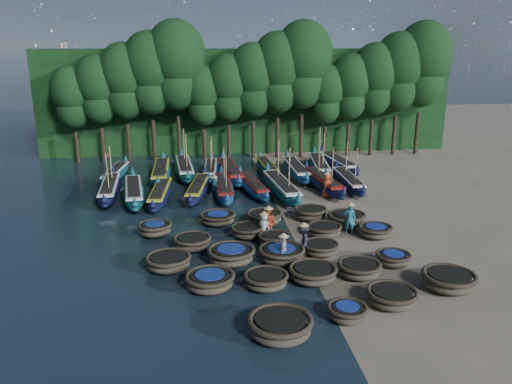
{
  "coord_description": "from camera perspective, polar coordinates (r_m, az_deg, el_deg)",
  "views": [
    {
      "loc": [
        -5.13,
        -26.16,
        10.28
      ],
      "look_at": [
        -1.52,
        4.13,
        1.3
      ],
      "focal_mm": 35.0,
      "sensor_mm": 36.0,
      "label": 1
    }
  ],
  "objects": [
    {
      "name": "tree_9",
      "position": [
        47.22,
        5.39,
        14.38
      ],
      "size": [
        5.34,
        5.34,
        12.58
      ],
      "color": "black",
      "rests_on": "ground"
    },
    {
      "name": "coracle_8",
      "position": [
        23.66,
        11.73,
        -8.59
      ],
      "size": [
        2.05,
        2.05,
        0.74
      ],
      "rotation": [
        0.0,
        0.0,
        -0.08
      ],
      "color": "brown",
      "rests_on": "ground"
    },
    {
      "name": "long_boat_13",
      "position": [
        39.97,
        -2.96,
        2.33
      ],
      "size": [
        2.25,
        8.52,
        1.51
      ],
      "rotation": [
        0.0,
        0.0,
        0.09
      ],
      "color": "navy",
      "rests_on": "ground"
    },
    {
      "name": "tree_7",
      "position": [
        46.55,
        -0.34,
        12.76
      ],
      "size": [
        4.51,
        4.51,
        10.63
      ],
      "color": "black",
      "rests_on": "ground"
    },
    {
      "name": "tree_14",
      "position": [
        50.87,
        18.55,
        13.78
      ],
      "size": [
        5.34,
        5.34,
        12.58
      ],
      "color": "black",
      "rests_on": "ground"
    },
    {
      "name": "coracle_7",
      "position": [
        22.92,
        6.51,
        -9.2
      ],
      "size": [
        2.41,
        2.41,
        0.73
      ],
      "rotation": [
        0.0,
        0.0,
        0.18
      ],
      "color": "brown",
      "rests_on": "ground"
    },
    {
      "name": "tree_1",
      "position": [
        47.09,
        -17.61,
        11.23
      ],
      "size": [
        4.09,
        4.09,
        9.65
      ],
      "color": "black",
      "rests_on": "ground"
    },
    {
      "name": "long_boat_15",
      "position": [
        40.79,
        4.59,
        2.56
      ],
      "size": [
        1.51,
        8.28,
        1.46
      ],
      "rotation": [
        0.0,
        0.0,
        0.01
      ],
      "color": "navy",
      "rests_on": "ground"
    },
    {
      "name": "coracle_13",
      "position": [
        25.77,
        7.41,
        -6.35
      ],
      "size": [
        1.99,
        1.99,
        0.65
      ],
      "rotation": [
        0.0,
        0.0,
        -0.16
      ],
      "color": "brown",
      "rests_on": "ground"
    },
    {
      "name": "tree_4",
      "position": [
        46.22,
        -9.15,
        14.21
      ],
      "size": [
        5.34,
        5.34,
        12.58
      ],
      "color": "black",
      "rests_on": "ground"
    },
    {
      "name": "coracle_16",
      "position": [
        27.73,
        -0.98,
        -4.46
      ],
      "size": [
        2.14,
        2.14,
        0.7
      ],
      "rotation": [
        0.0,
        0.0,
        -0.31
      ],
      "color": "brown",
      "rests_on": "ground"
    },
    {
      "name": "fisherman_4",
      "position": [
        24.3,
        3.15,
        -6.46
      ],
      "size": [
        0.62,
        0.98,
        1.75
      ],
      "rotation": [
        0.0,
        0.0,
        4.43
      ],
      "color": "beige",
      "rests_on": "ground"
    },
    {
      "name": "long_boat_17",
      "position": [
        43.48,
        9.32,
        3.27
      ],
      "size": [
        2.41,
        8.33,
        1.48
      ],
      "rotation": [
        0.0,
        0.0,
        0.12
      ],
      "color": "#0E1334",
      "rests_on": "ground"
    },
    {
      "name": "coracle_6",
      "position": [
        22.22,
        1.15,
        -9.99
      ],
      "size": [
        2.43,
        2.43,
        0.71
      ],
      "rotation": [
        0.0,
        0.0,
        -0.39
      ],
      "color": "brown",
      "rests_on": "ground"
    },
    {
      "name": "tree_10",
      "position": [
        47.92,
        8.05,
        11.09
      ],
      "size": [
        3.68,
        3.68,
        8.68
      ],
      "color": "black",
      "rests_on": "ground"
    },
    {
      "name": "long_boat_10",
      "position": [
        40.31,
        -10.8,
        2.2
      ],
      "size": [
        1.67,
        8.82,
        1.55
      ],
      "rotation": [
        0.0,
        0.0,
        0.02
      ],
      "color": "#0E5052",
      "rests_on": "ground"
    },
    {
      "name": "tree_12",
      "position": [
        49.18,
        13.43,
        12.52
      ],
      "size": [
        4.51,
        4.51,
        10.63
      ],
      "color": "black",
      "rests_on": "ground"
    },
    {
      "name": "long_boat_12",
      "position": [
        40.98,
        -5.2,
        2.52
      ],
      "size": [
        1.73,
        7.34,
        3.12
      ],
      "rotation": [
        0.0,
        0.0,
        -0.06
      ],
      "color": "navy",
      "rests_on": "ground"
    },
    {
      "name": "tree_3",
      "position": [
        46.38,
        -12.02,
        13.24
      ],
      "size": [
        4.92,
        4.92,
        11.6
      ],
      "color": "black",
      "rests_on": "ground"
    },
    {
      "name": "long_boat_5",
      "position": [
        36.15,
        -0.45,
        0.7
      ],
      "size": [
        2.48,
        7.33,
        1.31
      ],
      "rotation": [
        0.0,
        0.0,
        0.17
      ],
      "color": "navy",
      "rests_on": "ground"
    },
    {
      "name": "long_boat_6",
      "position": [
        35.42,
        2.9,
        0.52
      ],
      "size": [
        2.34,
        8.84,
        3.77
      ],
      "rotation": [
        0.0,
        0.0,
        0.09
      ],
      "color": "#0E5052",
      "rests_on": "ground"
    },
    {
      "name": "coracle_9",
      "position": [
        23.61,
        21.17,
        -9.37
      ],
      "size": [
        2.55,
        2.55,
        0.8
      ],
      "rotation": [
        0.0,
        0.0,
        -0.17
      ],
      "color": "brown",
      "rests_on": "ground"
    },
    {
      "name": "coracle_18",
      "position": [
        28.14,
        7.85,
        -4.31
      ],
      "size": [
        2.16,
        2.16,
        0.7
      ],
      "rotation": [
        0.0,
        0.0,
        0.23
      ],
      "color": "brown",
      "rests_on": "ground"
    },
    {
      "name": "fisherman_1",
      "position": [
        28.55,
        10.68,
        -2.88
      ],
      "size": [
        0.77,
        0.63,
        2.01
      ],
      "rotation": [
        0.0,
        0.0,
        2.8
      ],
      "color": "#1B6574",
      "rests_on": "ground"
    },
    {
      "name": "fisherman_2",
      "position": [
        27.49,
        1.43,
        -3.47
      ],
      "size": [
        1.09,
        1.08,
        1.98
      ],
      "rotation": [
        0.0,
        0.0,
        5.54
      ],
      "color": "#C6411A",
      "rests_on": "ground"
    },
    {
      "name": "long_boat_0",
      "position": [
        36.66,
        -16.38,
        0.33
      ],
      "size": [
        1.99,
        8.13,
        3.46
      ],
      "rotation": [
        0.0,
        0.0,
        0.07
      ],
      "color": "#0E1334",
      "rests_on": "ground"
    },
    {
      "name": "coracle_10",
      "position": [
        24.22,
        -9.97,
        -7.86
      ],
      "size": [
        2.24,
        2.24,
        0.75
      ],
      "rotation": [
        0.0,
        0.0,
        0.11
      ],
      "color": "brown",
      "rests_on": "ground"
    },
    {
      "name": "tree_2",
      "position": [
        46.68,
        -14.85,
        12.24
      ],
      "size": [
        4.51,
        4.51,
        10.63
      ],
      "color": "black",
      "rests_on": "ground"
    },
    {
      "name": "coracle_19",
      "position": [
        28.53,
        13.49,
        -4.33
      ],
      "size": [
        2.09,
        2.09,
        0.69
      ],
      "rotation": [
        0.0,
        0.0,
        -0.21
      ],
      "color": "brown",
      "rests_on": "ground"
    },
    {
      "name": "long_boat_14",
      "position": [
        41.76,
        1.28,
        2.84
      ],
      "size": [
        1.64,
        7.28,
        1.28
      ],
      "rotation": [
        0.0,
        0.0,
        0.05
      ],
      "color": "#0E5052",
      "rests_on": "ground"
    },
    {
      "name": "long_boat_9",
      "position": [
        41.26,
        -15.75,
        2.05
      ],
      "size": [
        2.01,
        7.22,
        1.28
      ],
      "rotation": [
        0.0,
        0.0,
        -0.11
      ],
      "color": "#0E5052",
      "rests_on": "ground"
    },
    {
      "name": "coracle_11",
      "position": [
        24.54,
        -2.84,
        -7.18
      ],
      "size": [
        2.59,
        2.59,
        0.82
      ],
      "rotation": [
        0.0,
        0.0,
        -0.2
      ],
      "color": "brown",
      "rests_on": "ground"
    },
    {
      "name": "ground",
      "position": [
        28.57,
        4.02,
        -4.73
      ],
      "size": [
        120.0,
        120.0,
        0.0
      ],
      "primitive_type": "plane",
      "color": "gray",
      "rests_on": "ground"
    },
    {
      "name": "fisherman_6",
      "position": [
        35.17,
        8.11,
        0.82
      ],
      "size": [
        0.95,
        1.02,
        1.96
      ],
      "rotation": [
        0.0,
        0.0,
        2.19
      ],
      "color": "#C6411A",
      "rests_on": "ground"
    },
    {
      "name": "long_boat_7",
      "position": [
        37.19,
        7.64,
        1.11
      ],
      "size": [
        2.3,
        8.27,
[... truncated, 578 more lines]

